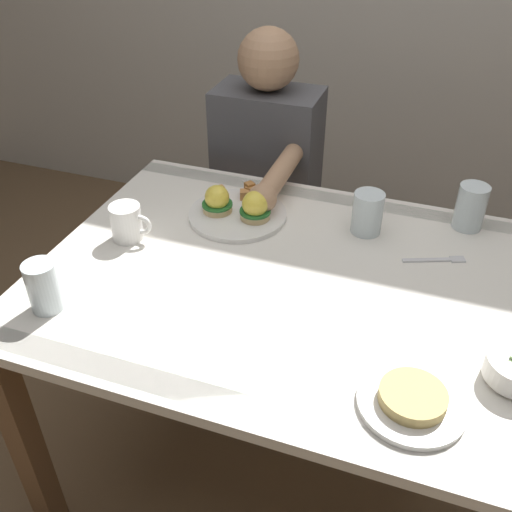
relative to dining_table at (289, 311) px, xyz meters
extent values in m
plane|color=brown|center=(0.00, 0.00, -0.63)|extent=(6.00, 6.00, 0.00)
cube|color=white|center=(0.00, 0.00, 0.09)|extent=(1.20, 0.90, 0.03)
cube|color=#3F7F51|center=(0.00, -0.40, 0.10)|extent=(1.20, 0.06, 0.00)
cube|color=#3F7F51|center=(0.00, 0.40, 0.10)|extent=(1.20, 0.06, 0.00)
cube|color=brown|center=(-0.55, -0.40, -0.28)|extent=(0.06, 0.06, 0.71)
cube|color=brown|center=(-0.55, 0.40, -0.28)|extent=(0.06, 0.06, 0.71)
cube|color=brown|center=(0.55, 0.40, -0.28)|extent=(0.06, 0.06, 0.71)
cylinder|color=white|center=(-0.21, 0.21, 0.11)|extent=(0.27, 0.27, 0.01)
cylinder|color=tan|center=(-0.27, 0.20, 0.13)|extent=(0.08, 0.08, 0.02)
cylinder|color=#286B2D|center=(-0.27, 0.20, 0.14)|extent=(0.08, 0.08, 0.01)
sphere|color=yellow|center=(-0.27, 0.20, 0.16)|extent=(0.07, 0.07, 0.07)
cylinder|color=tan|center=(-0.16, 0.20, 0.13)|extent=(0.08, 0.08, 0.02)
cylinder|color=#286B2D|center=(-0.16, 0.20, 0.14)|extent=(0.08, 0.08, 0.01)
sphere|color=yellow|center=(-0.16, 0.20, 0.16)|extent=(0.07, 0.07, 0.07)
cube|color=tan|center=(-0.15, 0.27, 0.13)|extent=(0.03, 0.03, 0.03)
cube|color=tan|center=(-0.29, 0.27, 0.14)|extent=(0.03, 0.03, 0.04)
cube|color=#AD7038|center=(-0.22, 0.32, 0.14)|extent=(0.03, 0.03, 0.04)
cube|color=#B77A42|center=(-0.22, 0.29, 0.13)|extent=(0.03, 0.03, 0.03)
cube|color=#B77A42|center=(-0.21, 0.31, 0.14)|extent=(0.04, 0.04, 0.03)
cube|color=#B7E093|center=(0.48, -0.18, 0.15)|extent=(0.03, 0.03, 0.02)
cube|color=#B7E093|center=(0.48, -0.14, 0.14)|extent=(0.03, 0.03, 0.02)
cylinder|color=white|center=(-0.45, 0.02, 0.15)|extent=(0.08, 0.08, 0.09)
cylinder|color=black|center=(-0.45, 0.02, 0.20)|extent=(0.07, 0.07, 0.01)
torus|color=white|center=(-0.40, 0.02, 0.16)|extent=(0.06, 0.02, 0.06)
cube|color=silver|center=(0.30, 0.17, 0.11)|extent=(0.12, 0.06, 0.00)
cube|color=silver|center=(0.37, 0.20, 0.11)|extent=(0.04, 0.04, 0.00)
cylinder|color=silver|center=(-0.47, -0.28, 0.16)|extent=(0.07, 0.07, 0.12)
cylinder|color=silver|center=(-0.47, -0.28, 0.14)|extent=(0.06, 0.06, 0.07)
cylinder|color=silver|center=(0.13, 0.26, 0.16)|extent=(0.08, 0.08, 0.11)
cylinder|color=silver|center=(0.13, 0.26, 0.13)|extent=(0.07, 0.07, 0.05)
cylinder|color=silver|center=(0.38, 0.37, 0.17)|extent=(0.08, 0.08, 0.12)
cylinder|color=silver|center=(0.38, 0.37, 0.15)|extent=(0.07, 0.07, 0.08)
cylinder|color=white|center=(0.32, -0.29, 0.11)|extent=(0.20, 0.20, 0.01)
cylinder|color=#DBBC70|center=(0.32, -0.29, 0.13)|extent=(0.12, 0.12, 0.02)
cylinder|color=#33333D|center=(-0.36, 0.53, -0.41)|extent=(0.11, 0.11, 0.45)
cylinder|color=#33333D|center=(-0.18, 0.53, -0.41)|extent=(0.11, 0.11, 0.45)
cube|color=#4C4C51|center=(-0.27, 0.63, 0.07)|extent=(0.34, 0.20, 0.50)
sphere|color=tan|center=(-0.27, 0.63, 0.41)|extent=(0.19, 0.19, 0.19)
cylinder|color=tan|center=(-0.15, 0.38, 0.17)|extent=(0.06, 0.30, 0.06)
sphere|color=tan|center=(-0.15, 0.23, 0.17)|extent=(0.08, 0.08, 0.08)
camera|label=1|loc=(0.29, -1.04, 0.94)|focal=40.33mm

